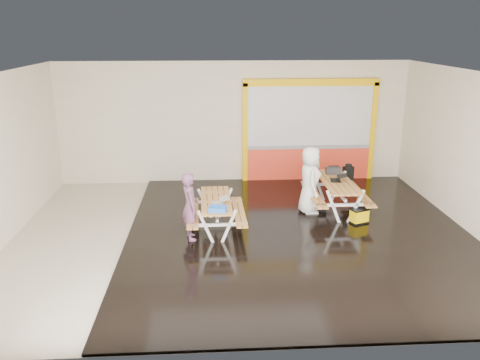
{
  "coord_description": "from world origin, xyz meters",
  "views": [
    {
      "loc": [
        -0.65,
        -9.77,
        4.36
      ],
      "look_at": [
        0.0,
        0.9,
        1.0
      ],
      "focal_mm": 36.23,
      "sensor_mm": 36.0,
      "label": 1
    }
  ],
  "objects": [
    {
      "name": "picnic_table_right",
      "position": [
        2.39,
        1.29,
        0.62
      ],
      "size": [
        1.4,
        2.04,
        0.81
      ],
      "color": "#B57C3F",
      "rests_on": "deck"
    },
    {
      "name": "dark_case",
      "position": [
        1.97,
        1.3,
        0.12
      ],
      "size": [
        0.42,
        0.34,
        0.14
      ],
      "primitive_type": "cube",
      "rotation": [
        0.0,
        0.0,
        -0.19
      ],
      "color": "black",
      "rests_on": "deck"
    },
    {
      "name": "kiosk",
      "position": [
        2.2,
        3.93,
        1.44
      ],
      "size": [
        3.88,
        0.16,
        3.0
      ],
      "color": "#F83E25",
      "rests_on": "room"
    },
    {
      "name": "laptop_left",
      "position": [
        -0.48,
        0.03,
        0.8
      ],
      "size": [
        0.4,
        0.37,
        0.15
      ],
      "color": "silver",
      "rests_on": "picnic_table_left"
    },
    {
      "name": "person_right",
      "position": [
        1.72,
        1.24,
        0.85
      ],
      "size": [
        0.54,
        0.82,
        1.65
      ],
      "primitive_type": "imported",
      "rotation": [
        0.0,
        0.0,
        1.55
      ],
      "color": "white",
      "rests_on": "deck"
    },
    {
      "name": "fluke_bag",
      "position": [
        2.73,
        0.45,
        0.22
      ],
      "size": [
        0.47,
        0.39,
        0.35
      ],
      "color": "black",
      "rests_on": "deck"
    },
    {
      "name": "blue_pouch",
      "position": [
        -0.54,
        -0.41,
        0.8
      ],
      "size": [
        0.39,
        0.31,
        0.1
      ],
      "primitive_type": "cube",
      "rotation": [
        0.0,
        0.0,
        -0.18
      ],
      "color": "blue",
      "rests_on": "picnic_table_left"
    },
    {
      "name": "deck",
      "position": [
        1.25,
        0.0,
        0.03
      ],
      "size": [
        7.5,
        7.98,
        0.05
      ],
      "primitive_type": "cube",
      "color": "black",
      "rests_on": "room"
    },
    {
      "name": "person_left",
      "position": [
        -1.12,
        -0.19,
        0.78
      ],
      "size": [
        0.46,
        0.6,
        1.46
      ],
      "primitive_type": "imported",
      "rotation": [
        0.0,
        0.0,
        1.79
      ],
      "color": "#68405C",
      "rests_on": "deck"
    },
    {
      "name": "laptop_right",
      "position": [
        2.41,
        1.3,
        0.86
      ],
      "size": [
        0.42,
        0.39,
        0.16
      ],
      "color": "black",
      "rests_on": "picnic_table_right"
    },
    {
      "name": "room",
      "position": [
        0.0,
        0.0,
        1.75
      ],
      "size": [
        10.02,
        8.02,
        3.52
      ],
      "color": "beige",
      "rests_on": "ground"
    },
    {
      "name": "backpack",
      "position": [
        2.92,
        2.2,
        0.75
      ],
      "size": [
        0.3,
        0.23,
        0.43
      ],
      "color": "black",
      "rests_on": "picnic_table_right"
    },
    {
      "name": "toolbox",
      "position": [
        2.44,
        1.89,
        0.9
      ],
      "size": [
        0.37,
        0.19,
        0.22
      ],
      "color": "black",
      "rests_on": "picnic_table_right"
    },
    {
      "name": "picnic_table_left",
      "position": [
        -0.57,
        0.3,
        0.57
      ],
      "size": [
        1.3,
        1.89,
        0.75
      ],
      "color": "#B57C3F",
      "rests_on": "deck"
    }
  ]
}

